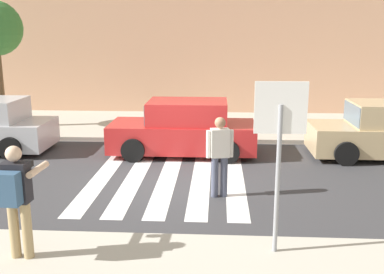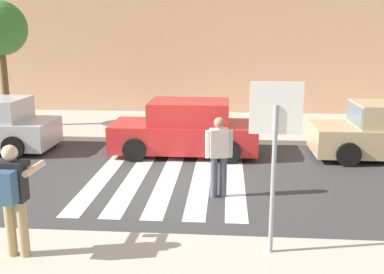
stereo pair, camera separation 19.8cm
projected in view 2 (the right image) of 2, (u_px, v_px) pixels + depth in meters
name	position (u px, v px, depth m)	size (l,w,h in m)	color
ground_plane	(168.00, 179.00, 10.70)	(120.00, 120.00, 0.00)	#38383A
sidewalk_far	(189.00, 125.00, 16.50)	(60.00, 4.80, 0.14)	#B2AD9E
building_facade_far	(197.00, 25.00, 19.93)	(56.00, 4.00, 7.42)	tan
crosswalk_stripe_0	(104.00, 175.00, 11.01)	(0.44, 5.20, 0.01)	silver
crosswalk_stripe_1	(136.00, 176.00, 10.95)	(0.44, 5.20, 0.01)	silver
crosswalk_stripe_2	(169.00, 177.00, 10.89)	(0.44, 5.20, 0.01)	silver
crosswalk_stripe_3	(202.00, 177.00, 10.83)	(0.44, 5.20, 0.01)	silver
crosswalk_stripe_4	(235.00, 178.00, 10.77)	(0.44, 5.20, 0.01)	silver
stop_sign	(275.00, 131.00, 6.49)	(0.76, 0.08, 2.62)	gray
photographer_with_backpack	(12.00, 192.00, 6.54)	(0.61, 0.86, 1.72)	tan
pedestrian_crossing	(219.00, 153.00, 9.38)	(0.57, 0.31, 1.72)	#474C60
parked_car_red	(186.00, 129.00, 12.74)	(4.10, 1.92, 1.55)	red
street_tree_west	(0.00, 30.00, 15.25)	(1.85, 1.85, 4.33)	brown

